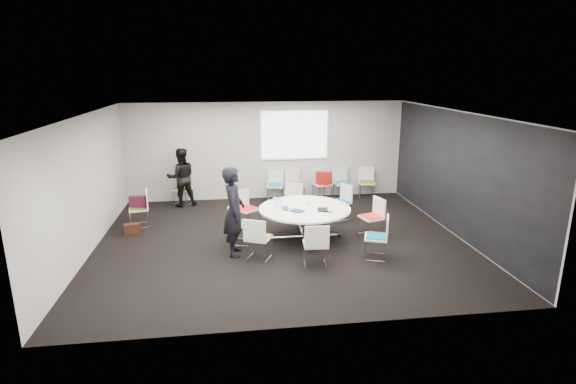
{
  "coord_description": "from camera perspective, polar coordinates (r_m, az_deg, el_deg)",
  "views": [
    {
      "loc": [
        -1.11,
        -9.29,
        3.68
      ],
      "look_at": [
        0.2,
        0.4,
        1.0
      ],
      "focal_mm": 28.0,
      "sensor_mm": 36.0,
      "label": 1
    }
  ],
  "objects": [
    {
      "name": "conference_table",
      "position": [
        9.97,
        2.12,
        -3.19
      ],
      "size": [
        2.02,
        2.02,
        0.73
      ],
      "color": "silver",
      "rests_on": "ground"
    },
    {
      "name": "maroon_bag",
      "position": [
        11.33,
        -18.51,
        -1.16
      ],
      "size": [
        0.42,
        0.21,
        0.28
      ],
      "primitive_type": "cube",
      "rotation": [
        0.0,
        0.0,
        -0.19
      ],
      "color": "#4E142A",
      "rests_on": "chair_spare_left"
    },
    {
      "name": "papers_right",
      "position": [
        10.33,
        4.68,
        -1.3
      ],
      "size": [
        0.37,
        0.34,
        0.0
      ],
      "primitive_type": "cube",
      "rotation": [
        0.0,
        0.0,
        0.62
      ],
      "color": "silver",
      "rests_on": "conference_table"
    },
    {
      "name": "tablet_folio",
      "position": [
        9.65,
        1.22,
        -2.39
      ],
      "size": [
        0.33,
        0.32,
        0.03
      ],
      "primitive_type": "cube",
      "rotation": [
        0.0,
        0.0,
        -0.69
      ],
      "color": "navy",
      "rests_on": "conference_table"
    },
    {
      "name": "chair_ring_h",
      "position": [
        9.23,
        11.15,
        -6.63
      ],
      "size": [
        0.58,
        0.59,
        0.88
      ],
      "rotation": [
        0.0,
        0.0,
        7.5
      ],
      "color": "silver",
      "rests_on": "ground"
    },
    {
      "name": "chair_back_e",
      "position": [
        13.51,
        9.93,
        0.5
      ],
      "size": [
        0.53,
        0.52,
        0.88
      ],
      "rotation": [
        0.0,
        0.0,
        2.96
      ],
      "color": "silver",
      "rests_on": "ground"
    },
    {
      "name": "chair_ring_f",
      "position": [
        9.03,
        -3.79,
        -6.86
      ],
      "size": [
        0.6,
        0.6,
        0.88
      ],
      "rotation": [
        0.0,
        0.0,
        5.85
      ],
      "color": "silver",
      "rests_on": "ground"
    },
    {
      "name": "person_main",
      "position": [
        9.1,
        -6.88,
        -2.48
      ],
      "size": [
        0.47,
        0.69,
        1.83
      ],
      "primitive_type": "imported",
      "rotation": [
        0.0,
        0.0,
        1.52
      ],
      "color": "black",
      "rests_on": "ground"
    },
    {
      "name": "room_shell",
      "position": [
        9.64,
        -0.3,
        1.65
      ],
      "size": [
        8.08,
        7.08,
        2.88
      ],
      "color": "black",
      "rests_on": "ground"
    },
    {
      "name": "chair_ring_g",
      "position": [
        8.72,
        3.52,
        -7.68
      ],
      "size": [
        0.49,
        0.48,
        0.88
      ],
      "rotation": [
        0.0,
        0.0,
        6.2
      ],
      "color": "silver",
      "rests_on": "ground"
    },
    {
      "name": "chair_spare_left",
      "position": [
        11.43,
        -18.28,
        -2.81
      ],
      "size": [
        0.52,
        0.53,
        0.88
      ],
      "rotation": [
        0.0,
        0.0,
        1.75
      ],
      "color": "silver",
      "rests_on": "ground"
    },
    {
      "name": "cup",
      "position": [
        10.14,
        2.71,
        -1.34
      ],
      "size": [
        0.08,
        0.08,
        0.09
      ],
      "primitive_type": "cylinder",
      "color": "white",
      "rests_on": "conference_table"
    },
    {
      "name": "chair_back_b",
      "position": [
        13.04,
        0.88,
        0.19
      ],
      "size": [
        0.56,
        0.56,
        0.88
      ],
      "rotation": [
        0.0,
        0.0,
        3.41
      ],
      "color": "silver",
      "rests_on": "ground"
    },
    {
      "name": "chair_back_a",
      "position": [
        12.98,
        -1.64,
        0.11
      ],
      "size": [
        0.54,
        0.53,
        0.88
      ],
      "rotation": [
        0.0,
        0.0,
        2.95
      ],
      "color": "silver",
      "rests_on": "ground"
    },
    {
      "name": "phone",
      "position": [
        9.63,
        5.2,
        -2.55
      ],
      "size": [
        0.16,
        0.11,
        0.01
      ],
      "primitive_type": "cube",
      "rotation": [
        0.0,
        0.0,
        -0.33
      ],
      "color": "black",
      "rests_on": "conference_table"
    },
    {
      "name": "chair_ring_c",
      "position": [
        11.39,
        0.55,
        -2.07
      ],
      "size": [
        0.58,
        0.57,
        0.88
      ],
      "rotation": [
        0.0,
        0.0,
        2.81
      ],
      "color": "silver",
      "rests_on": "ground"
    },
    {
      "name": "red_jacket",
      "position": [
        12.87,
        4.57,
        1.89
      ],
      "size": [
        0.47,
        0.32,
        0.36
      ],
      "primitive_type": "cube",
      "rotation": [
        0.17,
        0.0,
        -0.4
      ],
      "color": "#AE1815",
      "rests_on": "chair_back_c"
    },
    {
      "name": "chair_ring_b",
      "position": [
        11.43,
        6.6,
        -2.1
      ],
      "size": [
        0.59,
        0.6,
        0.88
      ],
      "rotation": [
        0.0,
        0.0,
        1.97
      ],
      "color": "silver",
      "rests_on": "ground"
    },
    {
      "name": "chair_ring_a",
      "position": [
        10.39,
        10.52,
        -4.06
      ],
      "size": [
        0.56,
        0.57,
        0.88
      ],
      "rotation": [
        0.0,
        0.0,
        1.86
      ],
      "color": "silver",
      "rests_on": "ground"
    },
    {
      "name": "chair_person_back",
      "position": [
        12.96,
        -13.16,
        -0.32
      ],
      "size": [
        0.6,
        0.6,
        0.88
      ],
      "rotation": [
        0.0,
        0.0,
        2.72
      ],
      "color": "silver",
      "rests_on": "ground"
    },
    {
      "name": "notebook_black",
      "position": [
        9.76,
        4.42,
        -2.24
      ],
      "size": [
        0.26,
        0.33,
        0.02
      ],
      "primitive_type": "cube",
      "rotation": [
        0.0,
        0.0,
        -0.15
      ],
      "color": "black",
      "rests_on": "conference_table"
    },
    {
      "name": "laptop_lid",
      "position": [
        9.79,
        -1.3,
        -1.42
      ],
      "size": [
        0.17,
        0.26,
        0.22
      ],
      "primitive_type": "cube",
      "rotation": [
        0.0,
        0.0,
        2.12
      ],
      "color": "silver",
      "rests_on": "conference_table"
    },
    {
      "name": "chair_ring_e",
      "position": [
        9.86,
        -6.08,
        -4.97
      ],
      "size": [
        0.54,
        0.55,
        0.88
      ],
      "rotation": [
        0.0,
        0.0,
        4.47
      ],
      "color": "silver",
      "rests_on": "ground"
    },
    {
      "name": "chair_ring_d",
      "position": [
        10.85,
        -5.22,
        -3.02
      ],
      "size": [
        0.64,
        0.64,
        0.88
      ],
      "rotation": [
        0.0,
        0.0,
        3.81
      ],
      "color": "silver",
      "rests_on": "ground"
    },
    {
      "name": "papers_front",
      "position": [
        10.06,
        6.54,
        -1.81
      ],
      "size": [
        0.31,
        0.23,
        0.0
      ],
      "primitive_type": "cube",
      "rotation": [
        0.0,
        0.0,
        0.07
      ],
      "color": "white",
      "rests_on": "conference_table"
    },
    {
      "name": "projection_screen",
      "position": [
        13.02,
        0.82,
        7.24
      ],
      "size": [
        1.9,
        0.03,
        1.35
      ],
      "primitive_type": "cube",
      "color": "white",
      "rests_on": "room_shell"
    },
    {
      "name": "chair_back_d",
      "position": [
        13.33,
        6.86,
        0.41
      ],
      "size": [
        0.51,
        0.5,
        0.88
      ],
      "rotation": [
        0.0,
        0.0,
        3.26
      ],
      "color": "silver",
      "rests_on": "ground"
    },
    {
      "name": "brown_bag",
      "position": [
        11.01,
        -19.17,
        -4.43
      ],
      "size": [
        0.38,
        0.22,
        0.24
      ],
      "primitive_type": "cube",
      "rotation": [
        0.0,
        0.0,
        0.18
      ],
      "color": "#331910",
      "rests_on": "ground"
    },
    {
      "name": "chair_back_c",
      "position": [
        13.19,
        4.31,
        0.32
      ],
      "size": [
        0.57,
        0.56,
        0.88
      ],
      "rotation": [
        0.0,
        0.0,
        3.44
      ],
      "color": "silver",
      "rests_on": "ground"
    },
    {
      "name": "person_back",
      "position": [
        12.67,
        -13.4,
        1.81
      ],
      "size": [
        0.9,
        0.77,
        1.62
      ],
      "primitive_type": "imported",
      "rotation": [
        0.0,
        0.0,
        3.36
      ],
      "color": "black",
      "rests_on": "ground"
    },
    {
      "name": "laptop",
      "position": [
        9.82,
        -0.04,
        -2.09
      ],
      "size": [
        0.2,
        0.31,
        0.02
      ],
      "primitive_type": "imported",
      "rotation": [
        0.0,
        0.0,
        1.54
      ],
      "color": "#333338",
      "rests_on": "conference_table"
    }
  ]
}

